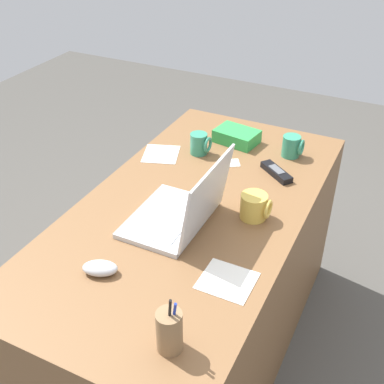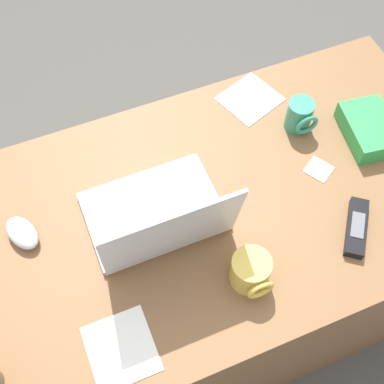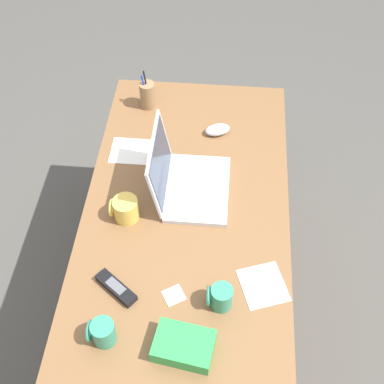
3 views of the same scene
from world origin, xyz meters
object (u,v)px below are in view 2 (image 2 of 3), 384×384
at_px(laptop, 159,218).
at_px(computer_mouse, 22,233).
at_px(coffee_mug_tall, 300,116).
at_px(coffee_mug_spare, 251,272).
at_px(cordless_phone, 356,227).
at_px(snack_bag, 369,129).

xyz_separation_m(laptop, computer_mouse, (0.31, -0.10, -0.03)).
relative_size(laptop, coffee_mug_tall, 3.70).
bearing_deg(coffee_mug_spare, computer_mouse, -33.81).
bearing_deg(cordless_phone, snack_bag, -127.46).
bearing_deg(coffee_mug_tall, laptop, 18.34).
height_order(coffee_mug_spare, snack_bag, coffee_mug_spare).
xyz_separation_m(computer_mouse, coffee_mug_spare, (-0.46, 0.31, 0.02)).
distance_m(laptop, snack_bag, 0.62).
xyz_separation_m(computer_mouse, coffee_mug_tall, (-0.77, -0.05, 0.03)).
relative_size(cordless_phone, snack_bag, 0.85).
xyz_separation_m(laptop, snack_bag, (-0.62, -0.05, -0.02)).
xyz_separation_m(laptop, cordless_phone, (-0.44, 0.18, -0.04)).
bearing_deg(coffee_mug_tall, coffee_mug_spare, 48.16).
distance_m(laptop, coffee_mug_tall, 0.49).
bearing_deg(laptop, snack_bag, -175.08).
xyz_separation_m(coffee_mug_tall, snack_bag, (-0.16, 0.10, -0.02)).
bearing_deg(coffee_mug_spare, snack_bag, -151.90).
distance_m(coffee_mug_tall, snack_bag, 0.19).
height_order(laptop, coffee_mug_spare, laptop).
relative_size(laptop, coffee_mug_spare, 3.19).
bearing_deg(snack_bag, coffee_mug_spare, 28.10).
height_order(laptop, coffee_mug_tall, laptop).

